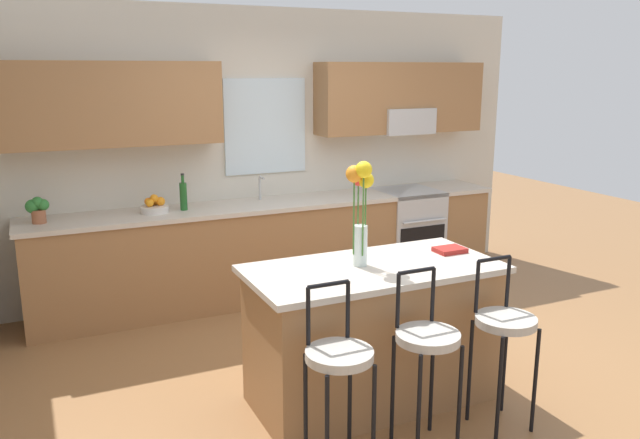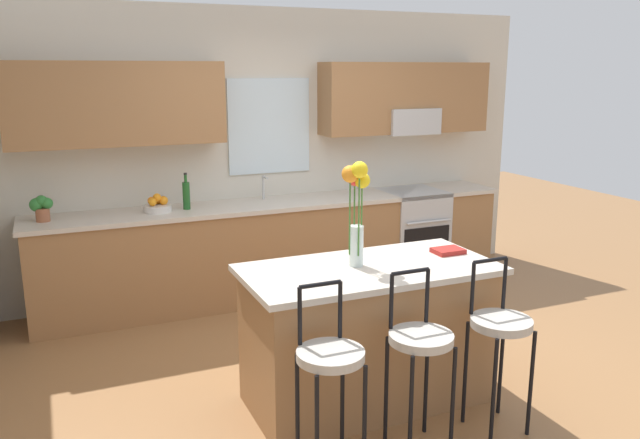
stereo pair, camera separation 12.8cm
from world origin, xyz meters
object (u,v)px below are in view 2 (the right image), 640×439
(flower_vase, at_px, (356,200))
(bottle_olive_oil, at_px, (186,195))
(cookbook, at_px, (448,251))
(bar_stool_far, at_px, (500,330))
(kitchen_island, at_px, (368,334))
(fruit_bowl_oranges, at_px, (157,205))
(potted_plant_small, at_px, (41,207))
(bar_stool_middle, at_px, (420,346))
(bar_stool_near, at_px, (330,363))
(oven_range, at_px, (411,234))

(flower_vase, relative_size, bottle_olive_oil, 2.07)
(flower_vase, height_order, cookbook, flower_vase)
(bar_stool_far, relative_size, bottle_olive_oil, 3.20)
(kitchen_island, bearing_deg, bottle_olive_oil, 108.07)
(fruit_bowl_oranges, bearing_deg, potted_plant_small, -179.82)
(bar_stool_far, relative_size, cookbook, 5.21)
(bar_stool_middle, xyz_separation_m, cookbook, (0.63, 0.67, 0.30))
(kitchen_island, xyz_separation_m, cookbook, (0.63, 0.06, 0.47))
(kitchen_island, relative_size, flower_vase, 2.40)
(flower_vase, bearing_deg, cookbook, 0.76)
(bar_stool_near, relative_size, bar_stool_middle, 1.00)
(kitchen_island, relative_size, bottle_olive_oil, 4.96)
(bottle_olive_oil, height_order, potted_plant_small, bottle_olive_oil)
(bar_stool_far, distance_m, bottle_olive_oil, 3.06)
(fruit_bowl_oranges, relative_size, bottle_olive_oil, 0.74)
(bar_stool_middle, relative_size, flower_vase, 1.55)
(bar_stool_near, bearing_deg, fruit_bowl_oranges, 98.35)
(oven_range, bearing_deg, fruit_bowl_oranges, 179.36)
(flower_vase, height_order, fruit_bowl_oranges, flower_vase)
(bar_stool_far, height_order, potted_plant_small, potted_plant_small)
(oven_range, xyz_separation_m, bar_stool_middle, (-1.61, -2.74, 0.18))
(bar_stool_near, distance_m, fruit_bowl_oranges, 2.82)
(oven_range, relative_size, fruit_bowl_oranges, 3.83)
(bar_stool_near, bearing_deg, bottle_olive_oil, 93.13)
(potted_plant_small, bearing_deg, fruit_bowl_oranges, 0.18)
(potted_plant_small, bearing_deg, bar_stool_middle, -55.71)
(kitchen_island, height_order, fruit_bowl_oranges, fruit_bowl_oranges)
(cookbook, xyz_separation_m, fruit_bowl_oranges, (-1.58, 2.10, 0.04))
(flower_vase, xyz_separation_m, fruit_bowl_oranges, (-0.88, 2.11, -0.37))
(fruit_bowl_oranges, bearing_deg, kitchen_island, -66.06)
(bar_stool_near, relative_size, bar_stool_far, 1.00)
(bar_stool_near, bearing_deg, bar_stool_middle, 0.00)
(kitchen_island, xyz_separation_m, bar_stool_far, (0.55, -0.61, 0.17))
(bar_stool_middle, bearing_deg, oven_range, 59.46)
(bar_stool_middle, height_order, bar_stool_far, same)
(bar_stool_near, xyz_separation_m, bar_stool_far, (1.10, 0.00, 0.00))
(cookbook, height_order, bottle_olive_oil, bottle_olive_oil)
(bottle_olive_oil, xyz_separation_m, potted_plant_small, (-1.18, 0.00, -0.01))
(kitchen_island, relative_size, fruit_bowl_oranges, 6.72)
(cookbook, xyz_separation_m, bottle_olive_oil, (-1.33, 2.09, 0.12))
(bar_stool_middle, relative_size, bottle_olive_oil, 3.20)
(bar_stool_far, bearing_deg, potted_plant_small, 131.38)
(kitchen_island, bearing_deg, oven_range, 52.75)
(oven_range, xyz_separation_m, fruit_bowl_oranges, (-2.57, 0.03, 0.52))
(fruit_bowl_oranges, bearing_deg, flower_vase, -67.31)
(kitchen_island, height_order, bar_stool_far, bar_stool_far)
(cookbook, height_order, potted_plant_small, potted_plant_small)
(flower_vase, bearing_deg, bar_stool_near, -125.77)
(bar_stool_near, height_order, bar_stool_middle, same)
(cookbook, distance_m, bottle_olive_oil, 2.48)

